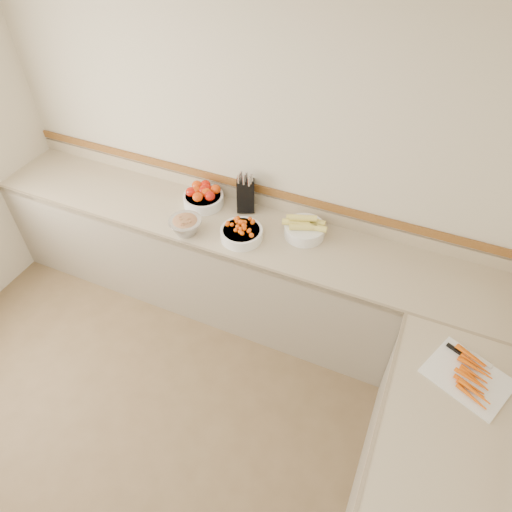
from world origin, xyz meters
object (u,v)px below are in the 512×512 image
at_px(knife_block, 246,195).
at_px(rhubarb_bowl, 185,225).
at_px(cherry_tomato_bowl, 241,232).
at_px(cutting_board, 468,375).
at_px(tomato_bowl, 203,196).
at_px(corn_bowl, 305,228).

relative_size(knife_block, rhubarb_bowl, 1.33).
relative_size(cherry_tomato_bowl, cutting_board, 0.60).
bearing_deg(tomato_bowl, knife_block, 13.02).
distance_m(corn_bowl, cutting_board, 1.42).
distance_m(rhubarb_bowl, cutting_board, 2.05).
distance_m(knife_block, cherry_tomato_bowl, 0.35).
xyz_separation_m(cherry_tomato_bowl, corn_bowl, (0.40, 0.21, 0.01)).
height_order(knife_block, tomato_bowl, knife_block).
xyz_separation_m(knife_block, rhubarb_bowl, (-0.28, -0.43, -0.06)).
bearing_deg(cutting_board, rhubarb_bowl, 167.88).
bearing_deg(tomato_bowl, rhubarb_bowl, -82.65).
relative_size(knife_block, cherry_tomato_bowl, 1.05).
bearing_deg(rhubarb_bowl, corn_bowl, 21.68).
bearing_deg(tomato_bowl, corn_bowl, -2.41).
bearing_deg(rhubarb_bowl, cherry_tomato_bowl, 14.76).
relative_size(tomato_bowl, cherry_tomato_bowl, 1.03).
distance_m(cherry_tomato_bowl, corn_bowl, 0.46).
bearing_deg(rhubarb_bowl, knife_block, 56.65).
relative_size(knife_block, tomato_bowl, 1.02).
bearing_deg(cherry_tomato_bowl, cutting_board, -18.41).
bearing_deg(knife_block, cutting_board, -26.54).
xyz_separation_m(knife_block, corn_bowl, (0.52, -0.11, -0.07)).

